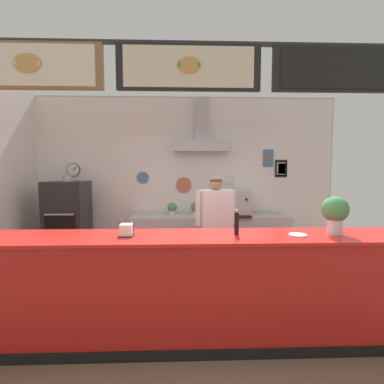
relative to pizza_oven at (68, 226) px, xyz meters
The scene contains 14 objects.
ground_plane 2.90m from the pizza_oven, 43.30° to the right, with size 6.84×6.84×0.00m, color brown.
back_wall_assembly 2.29m from the pizza_oven, 13.53° to the left, with size 5.70×2.67×3.10m.
service_counter 2.95m from the pizza_oven, 46.15° to the right, with size 4.73×0.67×1.08m.
back_prep_counter 2.50m from the pizza_oven, ahead, with size 2.88×0.55×0.90m.
pizza_oven is the anchor object (origin of this frame).
shop_worker 2.61m from the pizza_oven, 20.52° to the right, with size 0.59×0.32×1.62m.
espresso_machine 2.95m from the pizza_oven, ahead, with size 0.55×0.54×0.46m.
potted_sage 1.82m from the pizza_oven, ahead, with size 0.18×0.18×0.23m.
potted_thyme 2.63m from the pizza_oven, ahead, with size 0.19×0.19×0.21m.
potted_oregano 2.26m from the pizza_oven, ahead, with size 0.21×0.21×0.25m.
pepper_grinder 3.31m from the pizza_oven, 39.98° to the right, with size 0.04×0.04×0.26m.
condiment_plate 3.81m from the pizza_oven, 34.76° to the right, with size 0.18×0.18×0.01m.
basil_vase 4.13m from the pizza_oven, 31.10° to the right, with size 0.26×0.26×0.38m.
napkin_holder 2.58m from the pizza_oven, 56.29° to the right, with size 0.15×0.14×0.14m.
Camera 1 is at (-0.07, -2.98, 1.74)m, focal length 26.61 mm.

